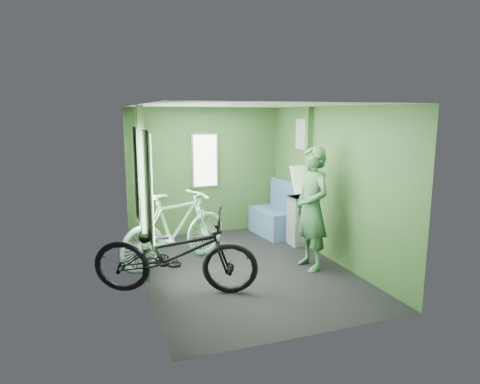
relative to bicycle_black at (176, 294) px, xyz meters
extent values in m
plane|color=black|center=(1.07, 0.55, 0.00)|extent=(4.00, 4.00, 0.00)
cube|color=silver|center=(1.07, 0.55, 2.30)|extent=(2.80, 4.00, 0.02)
cube|color=#2F4F25|center=(1.07, 2.55, 1.15)|extent=(2.80, 0.02, 2.30)
cube|color=#2F4F25|center=(1.07, -1.45, 1.15)|extent=(2.80, 0.02, 2.30)
cube|color=#2F4F25|center=(-0.33, 0.55, 1.15)|extent=(0.02, 4.00, 2.30)
cube|color=#2F4F25|center=(2.47, 0.55, 1.15)|extent=(0.02, 4.00, 2.30)
cube|color=#2F4F25|center=(-0.29, 0.55, 1.15)|extent=(0.08, 0.12, 2.30)
cube|color=silver|center=(-0.29, 0.00, 1.35)|extent=(0.02, 0.56, 1.34)
cube|color=silver|center=(-0.29, 1.10, 1.35)|extent=(0.02, 0.56, 1.34)
cube|color=white|center=(-0.28, 0.00, 1.88)|extent=(0.00, 0.12, 0.12)
cube|color=white|center=(-0.28, 1.10, 1.88)|extent=(0.00, 0.12, 0.12)
cylinder|color=silver|center=(-0.22, 0.55, 1.10)|extent=(0.03, 0.40, 0.03)
cube|color=#2F4F25|center=(2.42, 1.15, 1.15)|extent=(0.10, 0.10, 2.30)
cube|color=white|center=(2.45, 1.45, 1.85)|extent=(0.02, 0.40, 0.50)
cube|color=silver|center=(1.07, 2.50, 1.35)|extent=(0.50, 0.02, 1.00)
imported|color=black|center=(0.00, 0.00, 0.00)|extent=(2.19, 1.54, 1.15)
imported|color=#7BBA90|center=(0.21, 1.02, 0.00)|extent=(1.92, 1.31, 1.14)
imported|color=#346039|center=(2.00, 0.25, 0.87)|extent=(0.46, 0.67, 1.75)
cube|color=silver|center=(1.98, 0.54, 1.25)|extent=(0.30, 0.22, 0.39)
cube|color=slate|center=(2.33, 1.31, 0.41)|extent=(0.24, 0.34, 0.83)
cube|color=navy|center=(2.19, 1.99, 0.24)|extent=(0.62, 0.99, 0.47)
cube|color=navy|center=(2.42, 1.99, 0.73)|extent=(0.16, 0.94, 0.52)
camera|label=1|loc=(-0.94, -4.94, 2.21)|focal=32.00mm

